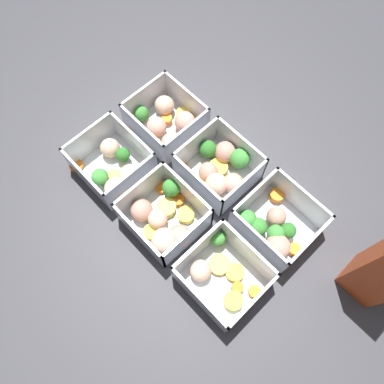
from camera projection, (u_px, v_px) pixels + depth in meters
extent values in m
plane|color=#38383D|center=(192.00, 197.00, 0.72)|extent=(4.00, 4.00, 0.00)
cube|color=silver|center=(115.00, 169.00, 0.75)|extent=(0.13, 0.12, 0.00)
cube|color=silver|center=(87.00, 180.00, 0.70)|extent=(0.13, 0.01, 0.07)
cube|color=silver|center=(134.00, 143.00, 0.73)|extent=(0.13, 0.01, 0.07)
cube|color=silver|center=(91.00, 140.00, 0.73)|extent=(0.01, 0.12, 0.07)
cube|color=silver|center=(132.00, 182.00, 0.70)|extent=(0.01, 0.12, 0.07)
sphere|color=beige|center=(110.00, 148.00, 0.74)|extent=(0.05, 0.05, 0.04)
cylinder|color=#407A37|center=(124.00, 158.00, 0.75)|extent=(0.01, 0.01, 0.01)
sphere|color=#2D7228|center=(123.00, 154.00, 0.73)|extent=(0.03, 0.03, 0.03)
cylinder|color=#519448|center=(102.00, 181.00, 0.72)|extent=(0.01, 0.01, 0.02)
sphere|color=#42933D|center=(100.00, 177.00, 0.71)|extent=(0.03, 0.03, 0.03)
cylinder|color=#DBC647|center=(114.00, 180.00, 0.73)|extent=(0.05, 0.05, 0.01)
cylinder|color=orange|center=(76.00, 166.00, 0.74)|extent=(0.04, 0.04, 0.01)
sphere|color=beige|center=(116.00, 189.00, 0.70)|extent=(0.06, 0.06, 0.05)
sphere|color=beige|center=(131.00, 176.00, 0.71)|extent=(0.06, 0.06, 0.04)
cube|color=silver|center=(165.00, 221.00, 0.70)|extent=(0.13, 0.12, 0.00)
cube|color=silver|center=(139.00, 236.00, 0.66)|extent=(0.13, 0.01, 0.07)
cube|color=silver|center=(187.00, 194.00, 0.69)|extent=(0.13, 0.01, 0.07)
cube|color=silver|center=(141.00, 191.00, 0.69)|extent=(0.01, 0.12, 0.07)
cube|color=silver|center=(188.00, 239.00, 0.65)|extent=(0.01, 0.12, 0.07)
cylinder|color=yellow|center=(186.00, 215.00, 0.70)|extent=(0.04, 0.04, 0.01)
cylinder|color=orange|center=(178.00, 200.00, 0.71)|extent=(0.03, 0.03, 0.01)
sphere|color=beige|center=(164.00, 241.00, 0.66)|extent=(0.06, 0.06, 0.05)
cylinder|color=yellow|center=(149.00, 230.00, 0.69)|extent=(0.03, 0.03, 0.01)
cylinder|color=#DBC647|center=(166.00, 208.00, 0.70)|extent=(0.04, 0.04, 0.02)
sphere|color=tan|center=(179.00, 236.00, 0.67)|extent=(0.06, 0.06, 0.04)
sphere|color=tan|center=(142.00, 210.00, 0.69)|extent=(0.05, 0.05, 0.04)
cylinder|color=#49883F|center=(172.00, 192.00, 0.71)|extent=(0.01, 0.01, 0.02)
sphere|color=#388433|center=(171.00, 188.00, 0.69)|extent=(0.03, 0.03, 0.03)
sphere|color=beige|center=(158.00, 219.00, 0.68)|extent=(0.05, 0.05, 0.04)
cylinder|color=orange|center=(161.00, 188.00, 0.72)|extent=(0.03, 0.03, 0.01)
cube|color=silver|center=(222.00, 279.00, 0.66)|extent=(0.13, 0.12, 0.00)
cube|color=silver|center=(199.00, 300.00, 0.61)|extent=(0.13, 0.01, 0.07)
cube|color=silver|center=(247.00, 252.00, 0.65)|extent=(0.13, 0.01, 0.07)
cube|color=silver|center=(198.00, 249.00, 0.65)|extent=(0.01, 0.12, 0.07)
cube|color=silver|center=(251.00, 303.00, 0.61)|extent=(0.01, 0.12, 0.07)
cylinder|color=#519448|center=(217.00, 241.00, 0.68)|extent=(0.01, 0.01, 0.01)
sphere|color=#42933D|center=(218.00, 238.00, 0.66)|extent=(0.03, 0.03, 0.03)
cylinder|color=yellow|center=(235.00, 272.00, 0.66)|extent=(0.05, 0.05, 0.01)
cylinder|color=#DBC647|center=(219.00, 264.00, 0.66)|extent=(0.05, 0.05, 0.01)
cylinder|color=yellow|center=(233.00, 301.00, 0.64)|extent=(0.05, 0.05, 0.02)
cylinder|color=orange|center=(254.00, 291.00, 0.65)|extent=(0.03, 0.03, 0.01)
sphere|color=beige|center=(201.00, 271.00, 0.65)|extent=(0.05, 0.05, 0.04)
cylinder|color=orange|center=(237.00, 288.00, 0.65)|extent=(0.03, 0.03, 0.02)
cube|color=silver|center=(167.00, 127.00, 0.78)|extent=(0.13, 0.12, 0.00)
cube|color=silver|center=(144.00, 135.00, 0.74)|extent=(0.13, 0.01, 0.07)
cube|color=silver|center=(187.00, 101.00, 0.77)|extent=(0.13, 0.01, 0.07)
cube|color=silver|center=(145.00, 99.00, 0.77)|extent=(0.01, 0.12, 0.07)
cube|color=silver|center=(187.00, 137.00, 0.73)|extent=(0.01, 0.12, 0.07)
sphere|color=#D19E8C|center=(157.00, 127.00, 0.76)|extent=(0.05, 0.05, 0.04)
sphere|color=#D19E8C|center=(185.00, 122.00, 0.76)|extent=(0.05, 0.05, 0.04)
sphere|color=beige|center=(164.00, 105.00, 0.78)|extent=(0.05, 0.05, 0.04)
cylinder|color=orange|center=(167.00, 119.00, 0.78)|extent=(0.03, 0.03, 0.01)
cylinder|color=#49883F|center=(142.00, 118.00, 0.78)|extent=(0.01, 0.01, 0.01)
sphere|color=#388433|center=(141.00, 113.00, 0.77)|extent=(0.03, 0.03, 0.03)
sphere|color=#D19E8C|center=(172.00, 143.00, 0.74)|extent=(0.06, 0.06, 0.04)
cylinder|color=orange|center=(134.00, 126.00, 0.78)|extent=(0.03, 0.03, 0.01)
cylinder|color=#DBC647|center=(183.00, 114.00, 0.79)|extent=(0.03, 0.03, 0.01)
cylinder|color=orange|center=(155.00, 144.00, 0.76)|extent=(0.03, 0.03, 0.01)
cylinder|color=#DBC647|center=(197.00, 123.00, 0.78)|extent=(0.03, 0.03, 0.01)
cube|color=silver|center=(218.00, 174.00, 0.74)|extent=(0.13, 0.12, 0.00)
cube|color=silver|center=(197.00, 186.00, 0.69)|extent=(0.13, 0.01, 0.07)
cube|color=silver|center=(240.00, 148.00, 0.73)|extent=(0.13, 0.01, 0.07)
cube|color=silver|center=(196.00, 145.00, 0.73)|extent=(0.01, 0.12, 0.07)
cube|color=silver|center=(243.00, 188.00, 0.69)|extent=(0.01, 0.12, 0.07)
cylinder|color=#DBC647|center=(199.00, 183.00, 0.72)|extent=(0.04, 0.04, 0.01)
cylinder|color=orange|center=(182.00, 169.00, 0.74)|extent=(0.03, 0.03, 0.01)
sphere|color=tan|center=(208.00, 172.00, 0.72)|extent=(0.04, 0.04, 0.04)
sphere|color=#D19E8C|center=(233.00, 183.00, 0.71)|extent=(0.05, 0.05, 0.04)
cylinder|color=yellow|center=(218.00, 168.00, 0.74)|extent=(0.05, 0.05, 0.02)
cylinder|color=#519448|center=(239.00, 164.00, 0.74)|extent=(0.01, 0.01, 0.02)
sphere|color=#42933D|center=(240.00, 159.00, 0.72)|extent=(0.04, 0.04, 0.04)
sphere|color=beige|center=(216.00, 184.00, 0.71)|extent=(0.06, 0.06, 0.04)
sphere|color=tan|center=(225.00, 152.00, 0.73)|extent=(0.05, 0.05, 0.04)
cylinder|color=#407A37|center=(207.00, 154.00, 0.75)|extent=(0.01, 0.01, 0.01)
sphere|color=#2D7228|center=(208.00, 149.00, 0.73)|extent=(0.04, 0.04, 0.04)
cylinder|color=orange|center=(217.00, 203.00, 0.71)|extent=(0.03, 0.03, 0.01)
cube|color=silver|center=(275.00, 226.00, 0.70)|extent=(0.13, 0.12, 0.00)
cube|color=silver|center=(257.00, 242.00, 0.65)|extent=(0.13, 0.01, 0.07)
cube|color=silver|center=(300.00, 199.00, 0.68)|extent=(0.13, 0.01, 0.07)
cube|color=silver|center=(253.00, 197.00, 0.68)|extent=(0.01, 0.12, 0.07)
cube|color=silver|center=(306.00, 245.00, 0.65)|extent=(0.01, 0.12, 0.07)
cylinder|color=#519448|center=(274.00, 236.00, 0.68)|extent=(0.01, 0.01, 0.02)
sphere|color=#42933D|center=(276.00, 233.00, 0.66)|extent=(0.03, 0.03, 0.03)
cylinder|color=#519448|center=(245.00, 223.00, 0.69)|extent=(0.01, 0.01, 0.01)
sphere|color=#42933D|center=(247.00, 220.00, 0.67)|extent=(0.04, 0.04, 0.04)
cylinder|color=#49883F|center=(256.00, 230.00, 0.69)|extent=(0.01, 0.01, 0.01)
sphere|color=#388433|center=(258.00, 227.00, 0.67)|extent=(0.03, 0.03, 0.03)
sphere|color=tan|center=(276.00, 217.00, 0.69)|extent=(0.05, 0.05, 0.04)
cylinder|color=orange|center=(277.00, 195.00, 0.71)|extent=(0.04, 0.04, 0.02)
sphere|color=tan|center=(277.00, 247.00, 0.66)|extent=(0.06, 0.06, 0.05)
cylinder|color=#407A37|center=(286.00, 233.00, 0.69)|extent=(0.01, 0.01, 0.01)
sphere|color=#2D7228|center=(288.00, 230.00, 0.67)|extent=(0.03, 0.03, 0.03)
cylinder|color=orange|center=(294.00, 249.00, 0.67)|extent=(0.03, 0.03, 0.01)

